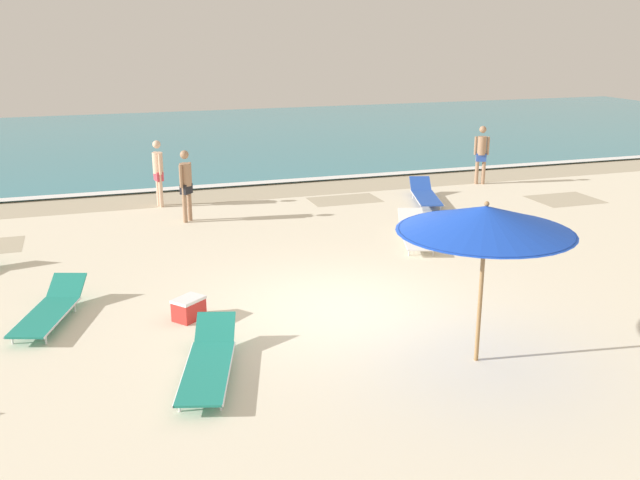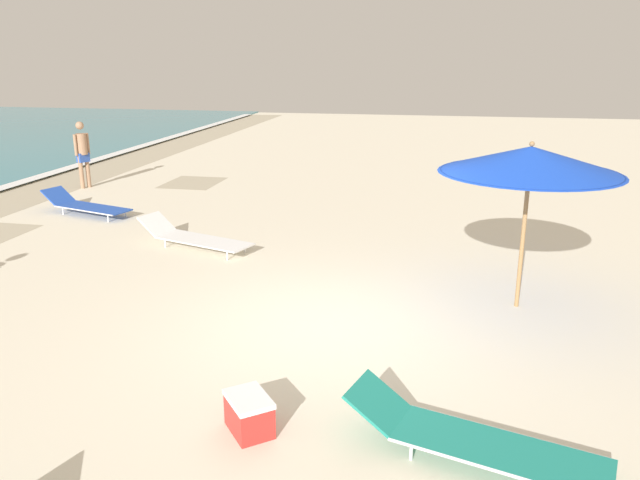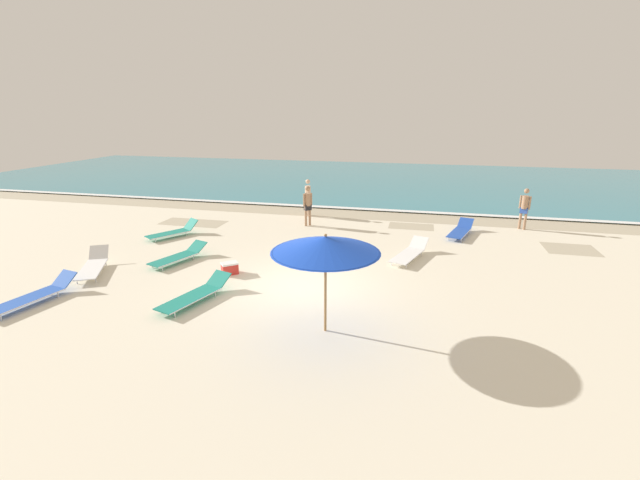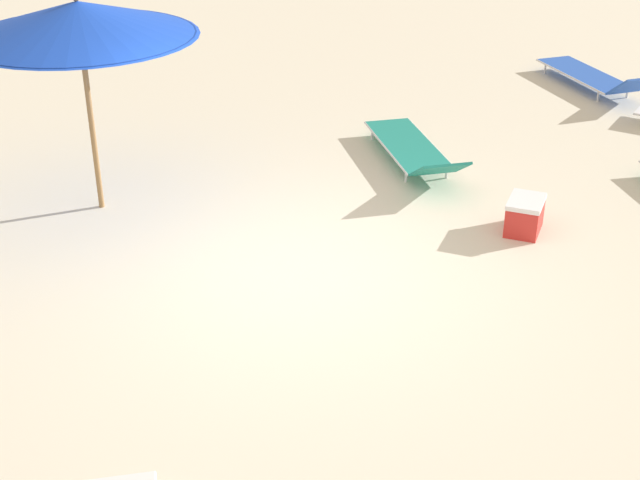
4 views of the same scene
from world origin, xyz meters
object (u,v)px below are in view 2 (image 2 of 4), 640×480
beach_umbrella (530,160)px  sun_lounger_mid_beach_pair_a (473,440)px  beachgoer_strolling_adult (82,151)px  cooler_box (249,414)px  sun_lounger_mid_beach_pair_b (86,205)px  sun_lounger_under_umbrella (194,237)px

beach_umbrella → sun_lounger_mid_beach_pair_a: size_ratio=1.02×
beachgoer_strolling_adult → cooler_box: (-9.97, -7.75, -0.81)m
sun_lounger_mid_beach_pair_a → beachgoer_strolling_adult: beachgoer_strolling_adult is taller
sun_lounger_mid_beach_pair_a → sun_lounger_mid_beach_pair_b: sun_lounger_mid_beach_pair_b is taller
beachgoer_strolling_adult → sun_lounger_mid_beach_pair_b: bearing=-124.6°
cooler_box → beachgoer_strolling_adult: bearing=-0.9°
cooler_box → sun_lounger_under_umbrella: bearing=-11.6°
sun_lounger_under_umbrella → cooler_box: 6.09m
sun_lounger_mid_beach_pair_a → beachgoer_strolling_adult: (10.00, 9.82, 0.80)m
beach_umbrella → cooler_box: (-3.70, 2.81, -1.91)m
beachgoer_strolling_adult → cooler_box: 12.65m
sun_lounger_mid_beach_pair_a → sun_lounger_mid_beach_pair_b: size_ratio=1.02×
sun_lounger_mid_beach_pair_b → beachgoer_strolling_adult: bearing=48.5°
sun_lounger_mid_beach_pair_b → beachgoer_strolling_adult: (2.64, 1.61, 0.79)m
sun_lounger_mid_beach_pair_a → beachgoer_strolling_adult: 14.04m
sun_lounger_under_umbrella → sun_lounger_mid_beach_pair_a: (-5.45, -4.85, -0.00)m
beach_umbrella → sun_lounger_mid_beach_pair_a: beach_umbrella is taller
beach_umbrella → sun_lounger_mid_beach_pair_a: 4.26m
sun_lounger_under_umbrella → beachgoer_strolling_adult: 6.78m
sun_lounger_mid_beach_pair_b → beachgoer_strolling_adult: size_ratio=1.32×
sun_lounger_mid_beach_pair_a → sun_lounger_under_umbrella: bearing=58.0°
beach_umbrella → beachgoer_strolling_adult: 12.32m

